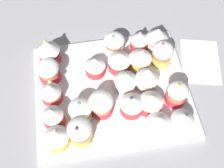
% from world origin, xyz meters
% --- Properties ---
extents(ground_plane, '(1.80, 1.80, 0.03)m').
position_xyz_m(ground_plane, '(0.00, 0.00, -0.01)').
color(ground_plane, '#9E9EA3').
extents(baking_tray, '(0.42, 0.36, 0.01)m').
position_xyz_m(baking_tray, '(0.00, 0.00, 0.01)').
color(baking_tray, silver).
rests_on(baking_tray, ground_plane).
extents(cupcake_0, '(0.07, 0.07, 0.08)m').
position_xyz_m(cupcake_0, '(-0.15, -0.13, 0.05)').
color(cupcake_0, white).
rests_on(cupcake_0, baking_tray).
extents(cupcake_1, '(0.05, 0.05, 0.07)m').
position_xyz_m(cupcake_1, '(-0.10, -0.13, 0.05)').
color(cupcake_1, '#D1333D').
rests_on(cupcake_1, baking_tray).
extents(cupcake_2, '(0.06, 0.06, 0.07)m').
position_xyz_m(cupcake_2, '(-0.03, -0.13, 0.04)').
color(cupcake_2, white).
rests_on(cupcake_2, baking_tray).
extents(cupcake_3, '(0.07, 0.07, 0.08)m').
position_xyz_m(cupcake_3, '(0.16, -0.13, 0.05)').
color(cupcake_3, '#D1333D').
rests_on(cupcake_3, baking_tray).
extents(cupcake_4, '(0.06, 0.06, 0.08)m').
position_xyz_m(cupcake_4, '(-0.16, -0.07, 0.05)').
color(cupcake_4, '#EFC651').
rests_on(cupcake_4, baking_tray).
extents(cupcake_5, '(0.06, 0.06, 0.07)m').
position_xyz_m(cupcake_5, '(-0.09, -0.07, 0.05)').
color(cupcake_5, '#EFC651').
rests_on(cupcake_5, baking_tray).
extents(cupcake_6, '(0.07, 0.07, 0.07)m').
position_xyz_m(cupcake_6, '(-0.03, -0.07, 0.05)').
color(cupcake_6, '#D1333D').
rests_on(cupcake_6, baking_tray).
extents(cupcake_7, '(0.06, 0.06, 0.06)m').
position_xyz_m(cupcake_7, '(0.04, -0.06, 0.04)').
color(cupcake_7, '#D1333D').
rests_on(cupcake_7, baking_tray).
extents(cupcake_8, '(0.06, 0.06, 0.07)m').
position_xyz_m(cupcake_8, '(0.16, -0.07, 0.05)').
color(cupcake_8, '#D1333D').
rests_on(cupcake_8, baking_tray).
extents(cupcake_9, '(0.06, 0.06, 0.07)m').
position_xyz_m(cupcake_9, '(-0.10, -0.00, 0.05)').
color(cupcake_9, white).
rests_on(cupcake_9, baking_tray).
extents(cupcake_10, '(0.06, 0.06, 0.08)m').
position_xyz_m(cupcake_10, '(-0.04, -0.00, 0.05)').
color(cupcake_10, white).
rests_on(cupcake_10, baking_tray).
extents(cupcake_11, '(0.06, 0.06, 0.07)m').
position_xyz_m(cupcake_11, '(0.16, -0.00, 0.05)').
color(cupcake_11, '#D1333D').
rests_on(cupcake_11, baking_tray).
extents(cupcake_12, '(0.06, 0.06, 0.07)m').
position_xyz_m(cupcake_12, '(-0.16, 0.06, 0.05)').
color(cupcake_12, '#D1333D').
rests_on(cupcake_12, baking_tray).
extents(cupcake_13, '(0.06, 0.06, 0.07)m').
position_xyz_m(cupcake_13, '(-0.09, 0.07, 0.05)').
color(cupcake_13, '#D1333D').
rests_on(cupcake_13, baking_tray).
extents(cupcake_14, '(0.06, 0.06, 0.07)m').
position_xyz_m(cupcake_14, '(-0.04, 0.07, 0.05)').
color(cupcake_14, '#D1333D').
rests_on(cupcake_14, baking_tray).
extents(cupcake_15, '(0.06, 0.06, 0.07)m').
position_xyz_m(cupcake_15, '(0.04, 0.06, 0.05)').
color(cupcake_15, '#D1333D').
rests_on(cupcake_15, baking_tray).
extents(cupcake_16, '(0.06, 0.06, 0.07)m').
position_xyz_m(cupcake_16, '(0.09, 0.07, 0.05)').
color(cupcake_16, '#EFC651').
rests_on(cupcake_16, baking_tray).
extents(cupcake_17, '(0.05, 0.05, 0.07)m').
position_xyz_m(cupcake_17, '(0.16, 0.07, 0.05)').
color(cupcake_17, '#D1333D').
rests_on(cupcake_17, baking_tray).
extents(cupcake_18, '(0.06, 0.06, 0.07)m').
position_xyz_m(cupcake_18, '(-0.15, 0.13, 0.05)').
color(cupcake_18, white).
rests_on(cupcake_18, baking_tray).
extents(cupcake_19, '(0.06, 0.06, 0.07)m').
position_xyz_m(cupcake_19, '(-0.09, 0.13, 0.05)').
color(cupcake_19, white).
rests_on(cupcake_19, baking_tray).
extents(cupcake_20, '(0.06, 0.06, 0.08)m').
position_xyz_m(cupcake_20, '(0.10, 0.12, 0.05)').
color(cupcake_20, '#EFC651').
rests_on(cupcake_20, baking_tray).
extents(cupcake_21, '(0.06, 0.06, 0.07)m').
position_xyz_m(cupcake_21, '(0.16, 0.13, 0.05)').
color(cupcake_21, '#EFC651').
rests_on(cupcake_21, baking_tray).
extents(napkin, '(0.14, 0.18, 0.01)m').
position_xyz_m(napkin, '(-0.28, -0.06, 0.00)').
color(napkin, white).
rests_on(napkin, ground_plane).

